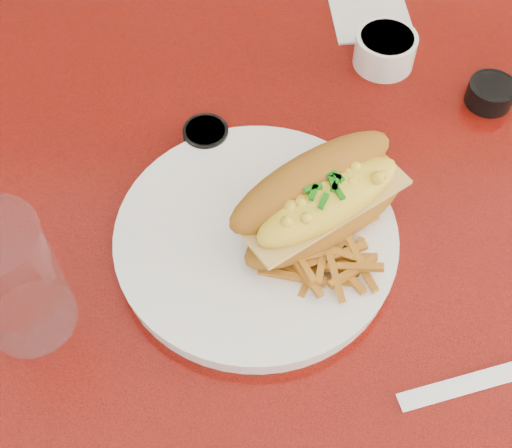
{
  "coord_description": "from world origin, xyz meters",
  "views": [
    {
      "loc": [
        -0.16,
        -0.43,
        1.41
      ],
      "look_at": [
        -0.16,
        -0.03,
        0.81
      ],
      "focal_mm": 50.0,
      "sensor_mm": 36.0,
      "label": 1
    }
  ],
  "objects_px": {
    "fork": "(319,214)",
    "sauce_cup_left": "(206,137)",
    "dinner_plate": "(256,239)",
    "sauce_cup_right": "(491,93)",
    "water_tumbler": "(13,281)",
    "booth_bench_far": "(321,48)",
    "mac_hoagie": "(322,199)",
    "diner_table": "(379,293)",
    "gravy_ramekin": "(385,49)"
  },
  "relations": [
    {
      "from": "diner_table",
      "to": "mac_hoagie",
      "type": "bearing_deg",
      "value": -173.66
    },
    {
      "from": "mac_hoagie",
      "to": "sauce_cup_left",
      "type": "relative_size",
      "value": 3.22
    },
    {
      "from": "sauce_cup_right",
      "to": "booth_bench_far",
      "type": "bearing_deg",
      "value": 101.6
    },
    {
      "from": "sauce_cup_left",
      "to": "water_tumbler",
      "type": "relative_size",
      "value": 0.45
    },
    {
      "from": "dinner_plate",
      "to": "water_tumbler",
      "type": "xyz_separation_m",
      "value": [
        -0.22,
        -0.08,
        0.06
      ]
    },
    {
      "from": "sauce_cup_right",
      "to": "water_tumbler",
      "type": "distance_m",
      "value": 0.59
    },
    {
      "from": "fork",
      "to": "sauce_cup_right",
      "type": "height_order",
      "value": "sauce_cup_right"
    },
    {
      "from": "fork",
      "to": "sauce_cup_left",
      "type": "distance_m",
      "value": 0.17
    },
    {
      "from": "diner_table",
      "to": "mac_hoagie",
      "type": "xyz_separation_m",
      "value": [
        -0.09,
        -0.01,
        0.22
      ]
    },
    {
      "from": "diner_table",
      "to": "sauce_cup_left",
      "type": "height_order",
      "value": "sauce_cup_left"
    },
    {
      "from": "sauce_cup_right",
      "to": "diner_table",
      "type": "bearing_deg",
      "value": -126.03
    },
    {
      "from": "fork",
      "to": "water_tumbler",
      "type": "bearing_deg",
      "value": 93.44
    },
    {
      "from": "booth_bench_far",
      "to": "dinner_plate",
      "type": "distance_m",
      "value": 0.99
    },
    {
      "from": "dinner_plate",
      "to": "sauce_cup_right",
      "type": "relative_size",
      "value": 4.82
    },
    {
      "from": "mac_hoagie",
      "to": "sauce_cup_right",
      "type": "bearing_deg",
      "value": 6.3
    },
    {
      "from": "fork",
      "to": "mac_hoagie",
      "type": "bearing_deg",
      "value": 155.81
    },
    {
      "from": "booth_bench_far",
      "to": "sauce_cup_left",
      "type": "bearing_deg",
      "value": -107.06
    },
    {
      "from": "diner_table",
      "to": "fork",
      "type": "height_order",
      "value": "fork"
    },
    {
      "from": "diner_table",
      "to": "fork",
      "type": "bearing_deg",
      "value": -178.23
    },
    {
      "from": "sauce_cup_left",
      "to": "dinner_plate",
      "type": "bearing_deg",
      "value": -68.01
    },
    {
      "from": "diner_table",
      "to": "gravy_ramekin",
      "type": "height_order",
      "value": "gravy_ramekin"
    },
    {
      "from": "gravy_ramekin",
      "to": "water_tumbler",
      "type": "relative_size",
      "value": 0.65
    },
    {
      "from": "fork",
      "to": "sauce_cup_left",
      "type": "bearing_deg",
      "value": 29.98
    },
    {
      "from": "fork",
      "to": "sauce_cup_right",
      "type": "distance_m",
      "value": 0.28
    },
    {
      "from": "booth_bench_far",
      "to": "gravy_ramekin",
      "type": "height_order",
      "value": "booth_bench_far"
    },
    {
      "from": "diner_table",
      "to": "sauce_cup_right",
      "type": "bearing_deg",
      "value": 53.97
    },
    {
      "from": "mac_hoagie",
      "to": "sauce_cup_left",
      "type": "xyz_separation_m",
      "value": [
        -0.12,
        0.12,
        -0.04
      ]
    },
    {
      "from": "gravy_ramekin",
      "to": "sauce_cup_right",
      "type": "height_order",
      "value": "gravy_ramekin"
    },
    {
      "from": "mac_hoagie",
      "to": "gravy_ramekin",
      "type": "relative_size",
      "value": 2.23
    },
    {
      "from": "booth_bench_far",
      "to": "mac_hoagie",
      "type": "xyz_separation_m",
      "value": [
        -0.09,
        -0.82,
        0.54
      ]
    },
    {
      "from": "fork",
      "to": "water_tumbler",
      "type": "xyz_separation_m",
      "value": [
        -0.29,
        -0.11,
        0.06
      ]
    },
    {
      "from": "dinner_plate",
      "to": "sauce_cup_right",
      "type": "height_order",
      "value": "sauce_cup_right"
    },
    {
      "from": "sauce_cup_right",
      "to": "dinner_plate",
      "type": "bearing_deg",
      "value": -144.38
    },
    {
      "from": "sauce_cup_right",
      "to": "water_tumbler",
      "type": "bearing_deg",
      "value": -150.35
    },
    {
      "from": "mac_hoagie",
      "to": "water_tumbler",
      "type": "relative_size",
      "value": 1.45
    },
    {
      "from": "fork",
      "to": "booth_bench_far",
      "type": "bearing_deg",
      "value": -23.45
    },
    {
      "from": "sauce_cup_left",
      "to": "water_tumbler",
      "type": "xyz_separation_m",
      "value": [
        -0.17,
        -0.22,
        0.06
      ]
    },
    {
      "from": "gravy_ramekin",
      "to": "sauce_cup_left",
      "type": "relative_size",
      "value": 1.45
    },
    {
      "from": "diner_table",
      "to": "mac_hoagie",
      "type": "height_order",
      "value": "mac_hoagie"
    },
    {
      "from": "diner_table",
      "to": "sauce_cup_right",
      "type": "height_order",
      "value": "sauce_cup_right"
    },
    {
      "from": "booth_bench_far",
      "to": "mac_hoagie",
      "type": "height_order",
      "value": "booth_bench_far"
    },
    {
      "from": "dinner_plate",
      "to": "mac_hoagie",
      "type": "xyz_separation_m",
      "value": [
        0.07,
        0.02,
        0.05
      ]
    },
    {
      "from": "mac_hoagie",
      "to": "sauce_cup_left",
      "type": "distance_m",
      "value": 0.18
    },
    {
      "from": "dinner_plate",
      "to": "gravy_ramekin",
      "type": "bearing_deg",
      "value": 59.0
    },
    {
      "from": "diner_table",
      "to": "water_tumbler",
      "type": "distance_m",
      "value": 0.46
    },
    {
      "from": "diner_table",
      "to": "mac_hoagie",
      "type": "relative_size",
      "value": 5.58
    },
    {
      "from": "fork",
      "to": "gravy_ramekin",
      "type": "distance_m",
      "value": 0.27
    },
    {
      "from": "mac_hoagie",
      "to": "fork",
      "type": "distance_m",
      "value": 0.04
    },
    {
      "from": "diner_table",
      "to": "sauce_cup_left",
      "type": "relative_size",
      "value": 17.95
    },
    {
      "from": "diner_table",
      "to": "gravy_ramekin",
      "type": "xyz_separation_m",
      "value": [
        0.01,
        0.25,
        0.18
      ]
    }
  ]
}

